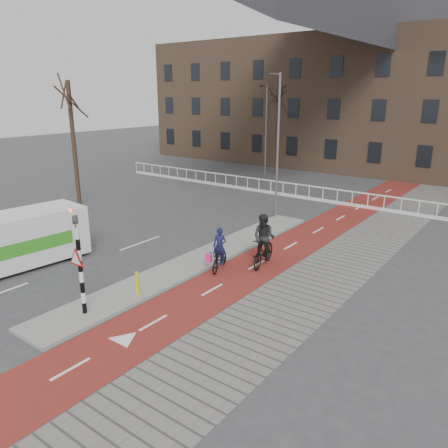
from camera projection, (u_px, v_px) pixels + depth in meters
The scene contains 15 objects.
ground at pixel (144, 299), 15.36m from camera, with size 120.00×120.00×0.00m, color #38383A.
bike_lane at pixel (310, 235), 22.17m from camera, with size 2.50×60.00×0.01m, color maroon.
sidewalk at pixel (364, 246), 20.56m from camera, with size 3.00×60.00×0.01m, color slate.
curb_island at pixel (201, 259), 18.81m from camera, with size 1.80×16.00×0.12m, color gray.
traffic_signal at pixel (79, 259), 13.58m from camera, with size 0.80×0.80×3.68m.
bollard at pixel (137, 283), 15.29m from camera, with size 0.12×0.12×0.85m, color #D7D10B.
cyclist_near at pixel (220, 256), 17.71m from camera, with size 1.10×1.77×1.77m.
cyclist_far at pixel (264, 245), 18.04m from camera, with size 1.07×2.16×2.20m.
van at pixel (19, 239), 17.96m from camera, with size 2.58×5.39×2.24m.
railing at pixel (271, 190), 31.17m from camera, with size 28.00×0.10×0.99m.
townhouse_row at pixel (378, 83), 39.36m from camera, with size 46.00×10.00×15.90m.
tree_left at pixel (74, 146), 26.69m from camera, with size 0.26×0.26×7.67m, color black.
tree_mid at pixel (277, 128), 37.83m from camera, with size 0.23×0.23×7.97m, color black.
streetlight_near at pixel (278, 149), 24.00m from camera, with size 0.12×0.12×7.97m, color slate.
streetlight_left at pixel (266, 132), 36.38m from camera, with size 0.12×0.12×7.60m, color slate.
Camera 1 is at (10.61, -9.48, 6.95)m, focal length 35.00 mm.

